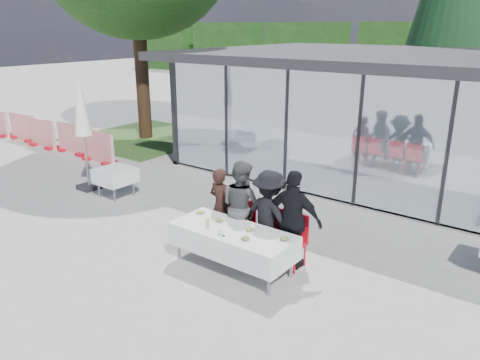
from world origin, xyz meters
name	(u,v)px	position (x,y,z in m)	size (l,w,h in m)	color
ground	(212,257)	(0.00, 0.00, 0.00)	(90.00, 90.00, 0.00)	#A39F9B
pavilion	(454,100)	(2.00, 8.16, 2.15)	(14.80, 8.80, 3.44)	gray
treeline	(467,57)	(-2.00, 28.00, 2.20)	(62.50, 2.00, 4.40)	#153711
dining_table	(233,240)	(0.55, -0.08, 0.54)	(2.26, 0.96, 0.75)	white
diner_a	(221,206)	(-0.29, 0.62, 0.77)	(0.56, 0.56, 1.54)	#311A16
diner_chair_a	(223,216)	(-0.29, 0.67, 0.54)	(0.44, 0.44, 0.97)	red
diner_b	(242,206)	(0.23, 0.62, 0.89)	(0.87, 0.87, 1.79)	#515151
diner_chair_b	(243,222)	(0.23, 0.67, 0.54)	(0.44, 0.44, 0.97)	red
diner_c	(269,216)	(0.86, 0.62, 0.85)	(1.10, 1.10, 1.71)	black
diner_chair_c	(271,231)	(0.86, 0.67, 0.54)	(0.44, 0.44, 0.97)	red
diner_d	(293,220)	(1.37, 0.62, 0.90)	(1.06, 1.06, 1.80)	black
diner_chair_d	(294,238)	(1.37, 0.67, 0.54)	(0.44, 0.44, 0.97)	red
plate_a	(201,212)	(-0.37, 0.12, 0.78)	(0.24, 0.24, 0.07)	white
plate_b	(219,220)	(0.16, 0.04, 0.78)	(0.24, 0.24, 0.07)	white
plate_c	(250,230)	(0.84, 0.05, 0.78)	(0.24, 0.24, 0.07)	white
plate_d	(284,239)	(1.51, 0.09, 0.78)	(0.24, 0.24, 0.07)	white
plate_extra	(246,239)	(1.00, -0.30, 0.78)	(0.24, 0.24, 0.07)	white
juice_bottle	(208,223)	(0.12, -0.23, 0.82)	(0.06, 0.06, 0.14)	#96BE4F
drinking_glasses	(221,233)	(0.55, -0.39, 0.80)	(0.07, 0.07, 0.10)	silver
folded_eyeglasses	(221,235)	(0.56, -0.39, 0.76)	(0.14, 0.03, 0.01)	black
spare_table_left	(115,176)	(-4.07, 1.04, 0.55)	(0.86, 0.86, 0.74)	white
market_umbrella	(82,114)	(-5.13, 0.97, 2.01)	(0.50, 0.50, 3.00)	black
construction_barriers	(44,135)	(-10.27, 2.82, 0.44)	(7.80, 0.60, 1.00)	red
grass_patch	(146,137)	(-8.50, 6.00, 0.01)	(5.00, 5.00, 0.02)	#385926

